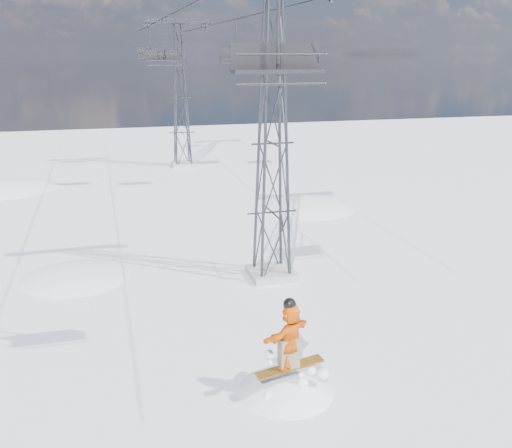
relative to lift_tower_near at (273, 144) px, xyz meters
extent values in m
plane|color=white|center=(-0.80, -8.00, -5.47)|extent=(120.00, 120.00, 0.00)
sphere|color=white|center=(-7.80, 2.00, -13.12)|extent=(16.00, 16.00, 16.00)
sphere|color=white|center=(5.20, 10.00, -14.97)|extent=(20.00, 20.00, 20.00)
sphere|color=white|center=(-12.80, 20.00, -15.87)|extent=(22.00, 22.00, 22.00)
cube|color=#999999|center=(0.00, 0.00, -5.32)|extent=(1.80, 1.80, 0.30)
cube|color=#999999|center=(0.00, 25.00, -5.32)|extent=(1.80, 1.80, 0.30)
cube|color=#2E3036|center=(0.00, 25.00, 5.78)|extent=(5.00, 0.35, 0.35)
cube|color=#2E3036|center=(-2.20, 25.00, 5.58)|extent=(0.80, 0.25, 0.50)
cube|color=#2E3036|center=(2.20, 25.00, 5.58)|extent=(0.80, 0.25, 0.50)
cylinder|color=black|center=(-2.20, 11.50, 5.38)|extent=(0.06, 51.00, 0.06)
cylinder|color=black|center=(2.20, 11.50, 5.38)|extent=(0.06, 51.00, 0.06)
sphere|color=white|center=(-2.04, -8.08, -7.22)|extent=(4.40, 4.40, 4.40)
cube|color=#A56816|center=(-2.04, -8.38, -4.56)|extent=(1.87, 0.51, 0.25)
imported|color=orange|center=(-2.04, -8.38, -3.65)|extent=(1.69, 1.34, 1.79)
cube|color=#7E664D|center=(-2.04, -8.38, -4.13)|extent=(0.63, 0.59, 0.82)
sphere|color=black|center=(-2.04, -8.38, -2.77)|extent=(0.33, 0.33, 0.33)
cylinder|color=black|center=(-2.20, -7.60, 4.16)|extent=(0.09, 0.09, 2.45)
cube|color=black|center=(-2.20, -7.60, 2.94)|extent=(2.22, 0.50, 0.09)
cube|color=black|center=(-2.20, -7.35, 3.27)|extent=(2.22, 0.07, 0.61)
cylinder|color=black|center=(-2.20, -7.88, 2.66)|extent=(2.22, 0.07, 0.07)
cylinder|color=black|center=(-2.20, -7.93, 3.33)|extent=(2.22, 0.06, 0.06)
cylinder|color=black|center=(2.20, 14.97, 4.22)|extent=(0.08, 0.08, 2.33)
cube|color=black|center=(2.20, 14.97, 3.05)|extent=(2.12, 0.48, 0.08)
cube|color=black|center=(2.20, 15.20, 3.37)|extent=(2.12, 0.06, 0.58)
cylinder|color=black|center=(2.20, 14.71, 2.78)|extent=(2.12, 0.06, 0.06)
cylinder|color=black|center=(2.20, 14.65, 3.42)|extent=(2.12, 0.05, 0.05)
cylinder|color=black|center=(-2.20, 16.04, 4.16)|extent=(0.09, 0.09, 2.44)
cube|color=black|center=(-2.20, 16.04, 2.94)|extent=(2.22, 0.50, 0.09)
cube|color=black|center=(-2.20, 16.28, 3.28)|extent=(2.22, 0.07, 0.61)
cylinder|color=black|center=(-2.20, 15.76, 2.67)|extent=(2.22, 0.07, 0.07)
cylinder|color=black|center=(-2.20, 15.71, 3.33)|extent=(2.22, 0.06, 0.06)
cylinder|color=black|center=(-2.20, 24.87, 4.32)|extent=(0.08, 0.08, 2.12)
cube|color=black|center=(-2.20, 24.87, 3.26)|extent=(1.93, 0.43, 0.08)
cube|color=black|center=(-2.20, 25.08, 3.55)|extent=(1.93, 0.06, 0.53)
cylinder|color=black|center=(-2.20, 24.63, 3.02)|extent=(1.93, 0.06, 0.06)
cylinder|color=black|center=(-2.20, 24.58, 3.60)|extent=(1.93, 0.05, 0.05)
camera|label=1|loc=(-6.40, -20.94, 3.33)|focal=40.00mm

